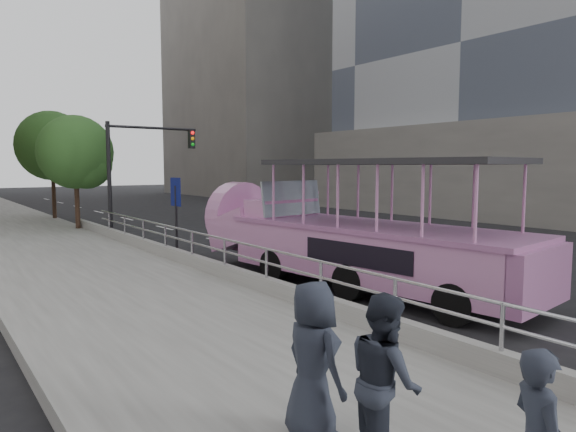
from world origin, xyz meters
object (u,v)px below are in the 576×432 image
object	(u,v)px
car	(282,229)
street_tree_far	(54,148)
pedestrian_mid	(385,380)
parking_sign	(176,210)
pedestrian_far	(313,361)
duck_boat	(343,239)
traffic_signal	(136,161)
street_tree_near	(78,155)

from	to	relation	value
car	street_tree_far	xyz separation A→B (m)	(-5.76, 14.48, 3.66)
pedestrian_mid	parking_sign	distance (m)	13.09
pedestrian_far	duck_boat	bearing A→B (deg)	-41.69
traffic_signal	street_tree_near	world-z (taller)	street_tree_near
street_tree_near	street_tree_far	bearing A→B (deg)	88.09
duck_boat	street_tree_near	bearing A→B (deg)	101.13
pedestrian_mid	pedestrian_far	size ratio (longest dim) A/B	1.00
car	parking_sign	world-z (taller)	parking_sign
car	street_tree_near	size ratio (longest dim) A/B	0.66
pedestrian_far	parking_sign	world-z (taller)	parking_sign
pedestrian_far	street_tree_near	bearing A→B (deg)	-5.33
duck_boat	street_tree_far	xyz separation A→B (m)	(-2.84, 21.44, 3.02)
street_tree_near	pedestrian_mid	bearing A→B (deg)	-97.08
duck_boat	street_tree_far	bearing A→B (deg)	97.54
traffic_signal	car	bearing A→B (deg)	-49.20
traffic_signal	street_tree_near	size ratio (longest dim) A/B	0.91
duck_boat	car	xyz separation A→B (m)	(2.92, 6.97, -0.64)
traffic_signal	pedestrian_mid	bearing A→B (deg)	-102.98
street_tree_far	car	bearing A→B (deg)	-68.32
parking_sign	pedestrian_far	bearing A→B (deg)	-107.23
duck_boat	pedestrian_far	size ratio (longest dim) A/B	6.08
pedestrian_far	street_tree_far	bearing A→B (deg)	-4.02
pedestrian_mid	pedestrian_far	bearing A→B (deg)	42.89
pedestrian_far	street_tree_far	xyz separation A→B (m)	(3.25, 27.67, 3.13)
pedestrian_mid	street_tree_far	xyz separation A→B (m)	(2.99, 28.47, 3.14)
parking_sign	traffic_signal	size ratio (longest dim) A/B	0.56
pedestrian_far	traffic_signal	size ratio (longest dim) A/B	0.34
car	pedestrian_mid	xyz separation A→B (m)	(-8.75, -13.99, 0.53)
parking_sign	traffic_signal	bearing A→B (deg)	81.30
pedestrian_mid	pedestrian_far	distance (m)	0.84
street_tree_far	duck_boat	bearing A→B (deg)	-82.46
duck_boat	street_tree_near	distance (m)	15.94
pedestrian_mid	traffic_signal	xyz separation A→B (m)	(4.39, 19.04, 2.33)
pedestrian_mid	car	bearing A→B (deg)	-7.02
duck_boat	street_tree_near	xyz separation A→B (m)	(-3.04, 15.44, 2.54)
parking_sign	duck_boat	bearing A→B (deg)	-66.57
pedestrian_far	parking_sign	xyz separation A→B (m)	(3.66, 11.82, 0.63)
duck_boat	street_tree_far	world-z (taller)	street_tree_far
pedestrian_far	parking_sign	bearing A→B (deg)	-14.55
pedestrian_mid	street_tree_near	distance (m)	22.80
pedestrian_far	traffic_signal	world-z (taller)	traffic_signal
duck_boat	street_tree_far	size ratio (longest dim) A/B	1.65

